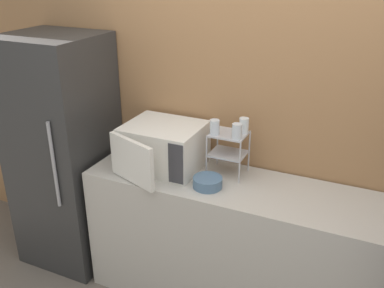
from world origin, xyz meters
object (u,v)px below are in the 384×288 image
(dish_rack, at_px, (228,145))
(bowl, at_px, (208,182))
(glass_back_right, at_px, (244,125))
(glass_front_left, at_px, (215,127))
(glass_front_right, at_px, (237,131))
(microwave, at_px, (162,147))
(refrigerator, at_px, (64,154))

(dish_rack, distance_m, bowl, 0.29)
(glass_back_right, bearing_deg, glass_front_left, -145.75)
(glass_front_right, relative_size, bowl, 0.52)
(microwave, relative_size, glass_front_left, 6.15)
(bowl, bearing_deg, dish_rack, 77.81)
(dish_rack, xyz_separation_m, glass_front_left, (-0.08, -0.05, 0.13))
(glass_front_right, height_order, refrigerator, refrigerator)
(microwave, bearing_deg, glass_front_right, 3.59)
(dish_rack, relative_size, bowl, 1.57)
(glass_front_left, xyz_separation_m, glass_back_right, (0.16, 0.11, 0.00))
(bowl, relative_size, refrigerator, 0.10)
(microwave, xyz_separation_m, glass_front_right, (0.51, 0.03, 0.19))
(dish_rack, xyz_separation_m, glass_front_right, (0.07, -0.06, 0.13))
(bowl, distance_m, refrigerator, 1.20)
(glass_front_left, distance_m, glass_front_right, 0.15)
(microwave, bearing_deg, refrigerator, -176.34)
(dish_rack, bearing_deg, bowl, -102.19)
(microwave, height_order, glass_front_left, glass_front_left)
(glass_back_right, bearing_deg, bowl, -114.80)
(dish_rack, distance_m, glass_back_right, 0.16)
(dish_rack, bearing_deg, glass_back_right, 34.12)
(dish_rack, height_order, glass_front_left, glass_front_left)
(glass_front_left, relative_size, bowl, 0.52)
(microwave, distance_m, glass_back_right, 0.57)
(glass_back_right, bearing_deg, refrigerator, -171.51)
(dish_rack, bearing_deg, glass_front_left, -145.62)
(glass_front_left, distance_m, refrigerator, 1.23)
(dish_rack, distance_m, glass_front_left, 0.16)
(glass_back_right, height_order, refrigerator, refrigerator)
(glass_front_right, xyz_separation_m, bowl, (-0.12, -0.16, -0.30))
(glass_front_left, bearing_deg, microwave, -173.77)
(glass_front_left, xyz_separation_m, glass_front_right, (0.15, -0.01, 0.00))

